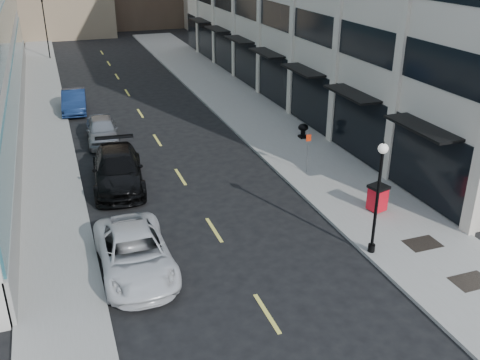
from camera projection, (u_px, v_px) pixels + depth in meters
ground at (292, 353)px, 16.23m from camera, size 160.00×160.00×0.00m
sidewalk_right at (268, 126)px, 35.66m from camera, size 5.00×80.00×0.15m
sidewalk_left at (48, 152)px, 31.35m from camera, size 3.00×80.00×0.15m
grate_mid at (471, 281)px, 19.36m from camera, size 1.40×1.00×0.01m
grate_far at (423, 243)px, 21.77m from camera, size 1.40×1.00×0.01m
road_centerline at (168, 157)px, 30.81m from camera, size 0.15×68.20×0.01m
traffic_signal at (42, 2)px, 53.35m from camera, size 0.66×0.66×6.98m
car_white_van at (135, 253)px, 19.92m from camera, size 2.59×5.62×1.56m
car_black_pickup at (118, 170)px, 26.89m from camera, size 3.00×6.23×1.75m
car_silver_sedan at (102, 130)px, 32.74m from camera, size 2.10×4.74×1.59m
car_blue_sedan at (74, 101)px, 38.58m from camera, size 2.00×4.82×1.55m
trash_bin at (378, 197)px, 24.16m from camera, size 0.94×0.95×1.25m
lamppost at (378, 189)px, 20.10m from camera, size 0.39×0.39×4.67m
sign_post at (308, 146)px, 27.82m from camera, size 0.27×0.07×2.27m
urn_planter at (303, 129)px, 33.18m from camera, size 0.64×0.64×0.89m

